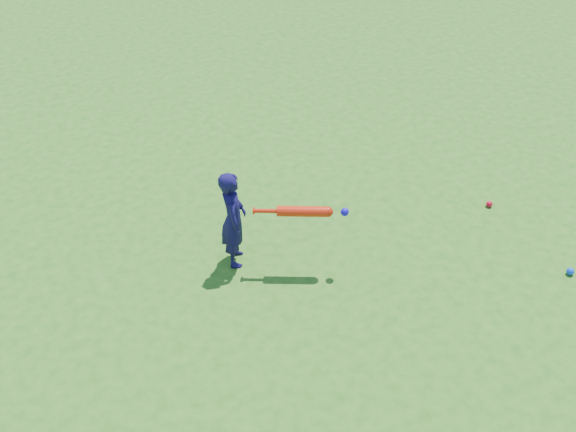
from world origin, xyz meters
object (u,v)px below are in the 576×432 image
object	(u,v)px
ground_ball_red	(489,204)
child	(233,219)
bat_swing	(307,211)
ground_ball_blue	(570,271)

from	to	relation	value
ground_ball_red	child	bearing A→B (deg)	171.86
child	bat_swing	xyz separation A→B (m)	(0.57, -0.35, 0.14)
child	ground_ball_blue	world-z (taller)	child
ground_ball_red	bat_swing	bearing A→B (deg)	178.98
child	bat_swing	size ratio (longest dim) A/B	1.27
child	ground_ball_red	size ratio (longest dim) A/B	14.76
child	ground_ball_red	distance (m)	2.81
ground_ball_red	bat_swing	world-z (taller)	bat_swing
child	bat_swing	bearing A→B (deg)	-101.29
ground_ball_red	ground_ball_blue	bearing A→B (deg)	-91.21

